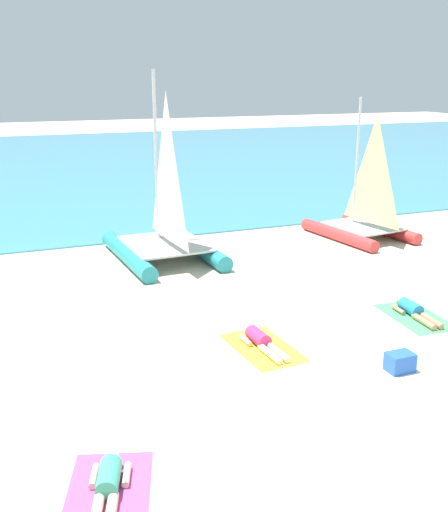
{
  "coord_description": "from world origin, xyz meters",
  "views": [
    {
      "loc": [
        -5.15,
        -7.54,
        5.31
      ],
      "look_at": [
        0.0,
        5.24,
        1.2
      ],
      "focal_mm": 42.37,
      "sensor_mm": 36.0,
      "label": 1
    }
  ],
  "objects_px": {
    "sailboat_red": "(362,218)",
    "cooler_box": "(400,362)",
    "towel_center_left": "(263,348)",
    "sunbather_center_right": "(414,311)",
    "sunbather_leftmost": "(108,485)",
    "towel_leftmost": "(108,497)",
    "towel_center_right": "(415,317)",
    "sunbather_center_left": "(261,341)",
    "sailboat_teal": "(164,233)"
  },
  "relations": [
    {
      "from": "sailboat_red",
      "to": "cooler_box",
      "type": "height_order",
      "value": "sailboat_red"
    },
    {
      "from": "towel_center_left",
      "to": "sunbather_center_right",
      "type": "relative_size",
      "value": 1.21
    },
    {
      "from": "sunbather_center_right",
      "to": "sunbather_leftmost",
      "type": "bearing_deg",
      "value": -151.05
    },
    {
      "from": "towel_leftmost",
      "to": "sunbather_leftmost",
      "type": "relative_size",
      "value": 1.24
    },
    {
      "from": "towel_center_left",
      "to": "towel_center_right",
      "type": "height_order",
      "value": "same"
    },
    {
      "from": "sunbather_leftmost",
      "to": "towel_center_right",
      "type": "bearing_deg",
      "value": 41.94
    },
    {
      "from": "sunbather_leftmost",
      "to": "cooler_box",
      "type": "distance_m",
      "value": 5.96
    },
    {
      "from": "sunbather_center_right",
      "to": "cooler_box",
      "type": "height_order",
      "value": "cooler_box"
    },
    {
      "from": "sunbather_leftmost",
      "to": "sunbather_center_left",
      "type": "bearing_deg",
      "value": 59.18
    },
    {
      "from": "towel_center_left",
      "to": "towel_center_right",
      "type": "bearing_deg",
      "value": 2.57
    },
    {
      "from": "sailboat_teal",
      "to": "towel_center_left",
      "type": "relative_size",
      "value": 2.9
    },
    {
      "from": "towel_leftmost",
      "to": "sunbather_center_left",
      "type": "distance_m",
      "value": 5.15
    },
    {
      "from": "sunbather_leftmost",
      "to": "sunbather_center_right",
      "type": "distance_m",
      "value": 8.56
    },
    {
      "from": "sunbather_leftmost",
      "to": "towel_center_left",
      "type": "distance_m",
      "value": 5.05
    },
    {
      "from": "towel_leftmost",
      "to": "sunbather_center_right",
      "type": "distance_m",
      "value": 8.61
    },
    {
      "from": "cooler_box",
      "to": "towel_center_right",
      "type": "bearing_deg",
      "value": 45.33
    },
    {
      "from": "towel_center_left",
      "to": "cooler_box",
      "type": "bearing_deg",
      "value": -43.63
    },
    {
      "from": "towel_leftmost",
      "to": "towel_center_left",
      "type": "relative_size",
      "value": 1.0
    },
    {
      "from": "towel_leftmost",
      "to": "towel_center_right",
      "type": "height_order",
      "value": "same"
    },
    {
      "from": "sailboat_red",
      "to": "sunbather_center_right",
      "type": "relative_size",
      "value": 2.98
    },
    {
      "from": "sailboat_teal",
      "to": "sunbather_leftmost",
      "type": "bearing_deg",
      "value": -113.49
    },
    {
      "from": "sailboat_red",
      "to": "sunbather_center_right",
      "type": "distance_m",
      "value": 7.05
    },
    {
      "from": "towel_leftmost",
      "to": "cooler_box",
      "type": "xyz_separation_m",
      "value": [
        5.8,
        1.49,
        0.17
      ]
    },
    {
      "from": "towel_leftmost",
      "to": "towel_center_right",
      "type": "xyz_separation_m",
      "value": [
        7.82,
        3.53,
        0.0
      ]
    },
    {
      "from": "sailboat_red",
      "to": "cooler_box",
      "type": "relative_size",
      "value": 9.33
    },
    {
      "from": "sailboat_teal",
      "to": "cooler_box",
      "type": "height_order",
      "value": "sailboat_teal"
    },
    {
      "from": "cooler_box",
      "to": "sailboat_teal",
      "type": "bearing_deg",
      "value": 103.35
    },
    {
      "from": "sunbather_center_left",
      "to": "cooler_box",
      "type": "height_order",
      "value": "cooler_box"
    },
    {
      "from": "sailboat_red",
      "to": "sunbather_leftmost",
      "type": "bearing_deg",
      "value": -144.73
    },
    {
      "from": "towel_center_right",
      "to": "sunbather_center_left",
      "type": "bearing_deg",
      "value": -178.4
    },
    {
      "from": "towel_center_right",
      "to": "sailboat_teal",
      "type": "bearing_deg",
      "value": 121.8
    },
    {
      "from": "sailboat_teal",
      "to": "sailboat_red",
      "type": "relative_size",
      "value": 1.18
    },
    {
      "from": "towel_center_right",
      "to": "sunbather_leftmost",
      "type": "bearing_deg",
      "value": -156.05
    },
    {
      "from": "towel_leftmost",
      "to": "towel_center_left",
      "type": "xyz_separation_m",
      "value": [
        3.85,
        3.35,
        0.0
      ]
    },
    {
      "from": "sailboat_red",
      "to": "towel_leftmost",
      "type": "xyz_separation_m",
      "value": [
        -10.74,
        -9.99,
        -0.69
      ]
    },
    {
      "from": "sailboat_teal",
      "to": "sunbather_leftmost",
      "type": "relative_size",
      "value": 3.58
    },
    {
      "from": "sunbather_leftmost",
      "to": "towel_center_right",
      "type": "xyz_separation_m",
      "value": [
        7.8,
        3.46,
        -0.13
      ]
    },
    {
      "from": "sunbather_center_left",
      "to": "towel_center_right",
      "type": "bearing_deg",
      "value": -1.91
    },
    {
      "from": "sailboat_teal",
      "to": "towel_leftmost",
      "type": "distance_m",
      "value": 10.77
    },
    {
      "from": "towel_center_right",
      "to": "sunbather_center_right",
      "type": "distance_m",
      "value": 0.14
    },
    {
      "from": "sunbather_center_left",
      "to": "towel_leftmost",
      "type": "bearing_deg",
      "value": -141.94
    },
    {
      "from": "towel_leftmost",
      "to": "cooler_box",
      "type": "relative_size",
      "value": 3.8
    },
    {
      "from": "towel_center_right",
      "to": "towel_leftmost",
      "type": "bearing_deg",
      "value": -155.72
    },
    {
      "from": "cooler_box",
      "to": "towel_leftmost",
      "type": "bearing_deg",
      "value": -165.61
    },
    {
      "from": "sunbather_leftmost",
      "to": "towel_center_left",
      "type": "height_order",
      "value": "sunbather_leftmost"
    },
    {
      "from": "cooler_box",
      "to": "sunbather_leftmost",
      "type": "bearing_deg",
      "value": -166.15
    },
    {
      "from": "sailboat_teal",
      "to": "sailboat_red",
      "type": "distance_m",
      "value": 6.97
    },
    {
      "from": "sailboat_teal",
      "to": "towel_leftmost",
      "type": "xyz_separation_m",
      "value": [
        -3.77,
        -10.05,
        -0.82
      ]
    },
    {
      "from": "sailboat_red",
      "to": "towel_leftmost",
      "type": "distance_m",
      "value": 14.68
    },
    {
      "from": "sunbather_leftmost",
      "to": "sunbather_center_right",
      "type": "relative_size",
      "value": 0.98
    }
  ]
}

